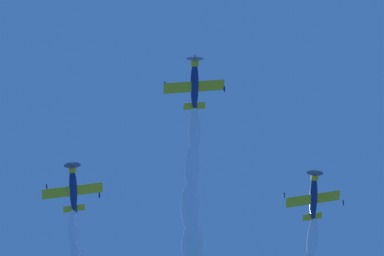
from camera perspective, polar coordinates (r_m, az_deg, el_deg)
The scene contains 3 objects.
airplane_lead at distance 85.30m, azimuth 0.21°, elevation 3.62°, with size 6.83×7.31×2.77m.
airplane_left_wingman at distance 90.92m, azimuth 9.72°, elevation -5.35°, with size 6.81×7.18×3.16m.
airplane_right_wingman at distance 90.37m, azimuth -9.50°, elevation -4.72°, with size 6.83×7.20×2.96m.
Camera 1 is at (15.50, 10.82, 2.03)m, focal length 66.54 mm.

